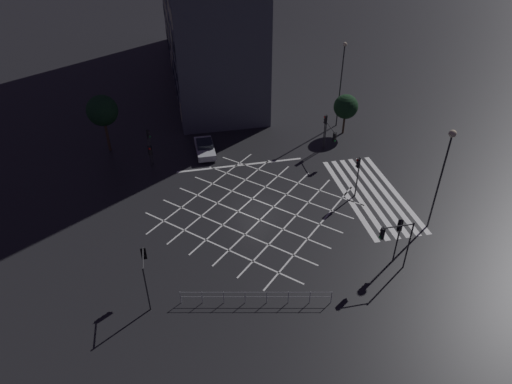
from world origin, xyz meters
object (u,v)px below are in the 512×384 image
Objects in this scene: traffic_light_nw_main at (145,267)px; traffic_light_median_south at (358,169)px; traffic_light_sw_cross at (394,237)px; traffic_light_ne_main at (150,149)px; street_tree_near at (102,111)px; traffic_light_se_cross at (325,125)px; street_lamp_west at (342,74)px; traffic_light_ne_cross at (149,140)px; street_lamp_east at (446,158)px; traffic_light_se_main at (330,134)px; waiting_car at (205,148)px; traffic_light_sw_main at (398,232)px; street_tree_far at (346,107)px.

traffic_light_nw_main is 0.95× the size of traffic_light_median_south.
traffic_light_sw_cross is 1.22× the size of traffic_light_ne_main.
traffic_light_nw_main is 22.01m from street_tree_near.
traffic_light_sw_cross reaches higher than traffic_light_se_cross.
traffic_light_ne_main is 0.88× the size of traffic_light_median_south.
street_lamp_west reaches higher than traffic_light_se_cross.
traffic_light_median_south is 14.63m from street_lamp_west.
traffic_light_se_cross is at bearing -90.61° from traffic_light_median_south.
traffic_light_sw_cross is 18.21m from traffic_light_se_cross.
traffic_light_ne_cross is (18.68, 16.54, -0.27)m from traffic_light_sw_cross.
traffic_light_se_cross is 0.41× the size of street_lamp_west.
traffic_light_median_south is at bearing -121.14° from street_tree_near.
street_lamp_east is at bearing -125.31° from street_tree_near.
waiting_car is (3.38, 12.39, -1.93)m from traffic_light_se_main.
waiting_car is at bearing 101.50° from street_lamp_west.
traffic_light_se_cross is 1.14× the size of traffic_light_ne_main.
street_lamp_east reaches higher than traffic_light_sw_cross.
traffic_light_sw_cross reaches higher than traffic_light_sw_main.
traffic_light_sw_cross is 0.44× the size of street_lamp_west.
traffic_light_nw_main reaches higher than traffic_light_se_main.
traffic_light_ne_main is at bearing -92.34° from traffic_light_se_main.
traffic_light_sw_main reaches higher than traffic_light_nw_main.
traffic_light_sw_main is 0.97× the size of traffic_light_se_cross.
traffic_light_sw_cross is 9.48m from traffic_light_median_south.
street_lamp_west reaches higher than traffic_light_se_main.
traffic_light_ne_cross is (2.00, 17.87, 0.33)m from traffic_light_se_main.
street_lamp_east is 23.77m from waiting_car.
traffic_light_se_main is at bearing -6.40° from traffic_light_ne_cross.
traffic_light_sw_main reaches higher than waiting_car.
traffic_light_median_south reaches higher than waiting_car.
traffic_light_median_south reaches higher than traffic_light_se_main.
traffic_light_median_south is (9.40, -1.20, -0.27)m from traffic_light_sw_cross.
street_lamp_west is 25.48m from street_tree_near.
traffic_light_se_cross reaches higher than traffic_light_nw_main.
traffic_light_se_main is at bearing 143.99° from street_tree_far.
traffic_light_se_main is 17.79m from traffic_light_ne_main.
traffic_light_ne_main reaches higher than waiting_car.
street_lamp_east reaches higher than traffic_light_ne_main.
traffic_light_nw_main is (-17.11, 18.42, -0.05)m from traffic_light_se_cross.
traffic_light_ne_main is 6.33m from waiting_car.
street_lamp_west is 2.12× the size of street_tree_far.
waiting_car is (16.00, 16.56, -5.90)m from street_lamp_east.
traffic_light_median_south is 0.88× the size of street_tree_far.
traffic_light_se_cross is 15.17m from street_lamp_east.
traffic_light_median_south is (8.34, -18.33, 0.07)m from traffic_light_nw_main.
traffic_light_ne_main is at bearing -24.39° from traffic_light_median_south.
traffic_light_ne_main is 0.87× the size of traffic_light_ne_cross.
street_tree_near is (6.02, 22.14, 2.01)m from traffic_light_se_main.
traffic_light_sw_main is 0.85× the size of waiting_car.
traffic_light_sw_cross is 23.04m from waiting_car.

